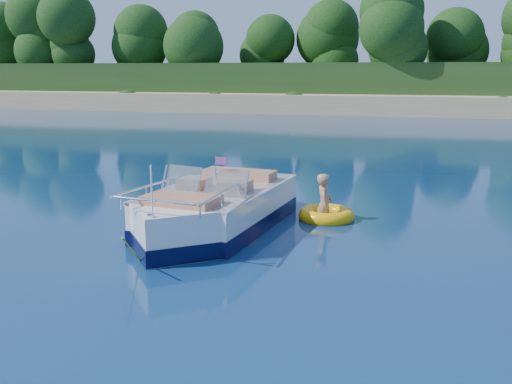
% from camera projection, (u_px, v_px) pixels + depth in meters
% --- Properties ---
extents(ground, '(160.00, 160.00, 0.00)m').
position_uv_depth(ground, '(264.00, 264.00, 10.32)').
color(ground, '#092045').
rests_on(ground, ground).
extents(shoreline, '(170.00, 59.00, 6.00)m').
position_uv_depth(shoreline, '(392.00, 90.00, 70.30)').
color(shoreline, '#A2825E').
rests_on(shoreline, ground).
extents(treeline, '(150.00, 7.12, 8.19)m').
position_uv_depth(treeline, '(385.00, 44.00, 47.84)').
color(treeline, black).
rests_on(treeline, ground).
extents(motorboat, '(2.69, 6.23, 2.08)m').
position_uv_depth(motorboat, '(212.00, 213.00, 12.35)').
color(motorboat, white).
rests_on(motorboat, ground).
extents(tow_tube, '(1.46, 1.46, 0.35)m').
position_uv_depth(tow_tube, '(326.00, 215.00, 13.43)').
color(tow_tube, '#FFB309').
rests_on(tow_tube, ground).
extents(boy, '(0.49, 0.88, 1.63)m').
position_uv_depth(boy, '(324.00, 219.00, 13.44)').
color(boy, tan).
rests_on(boy, ground).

